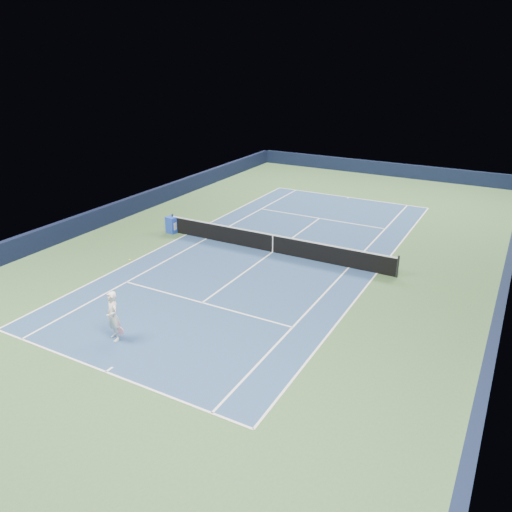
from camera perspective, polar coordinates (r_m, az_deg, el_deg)
The scene contains 19 objects.
ground at distance 25.79m, azimuth 1.92°, elevation 0.45°, with size 40.00×40.00×0.00m, color #36562F.
wall_far at distance 43.53m, azimuth 14.07°, elevation 9.69°, with size 22.00×0.35×1.10m, color black.
wall_right at distance 23.21m, azimuth 26.51°, elevation -3.17°, with size 0.35×40.00×1.10m, color black.
wall_left at distance 31.71m, azimuth -15.83°, elevation 4.89°, with size 0.35×40.00×1.10m, color black.
court_surface at distance 25.79m, azimuth 1.92°, elevation 0.45°, with size 10.97×23.77×0.01m, color navy.
baseline_far at distance 36.25m, azimuth 10.56°, elevation 6.62°, with size 10.97×0.08×0.00m, color white.
baseline_near at distance 17.29m, azimuth -16.79°, elevation -12.56°, with size 10.97×0.08×0.00m, color white.
sideline_doubles_right at distance 24.02m, azimuth 13.65°, elevation -1.91°, with size 0.08×23.77×0.00m, color white.
sideline_doubles_left at distance 28.52m, azimuth -7.95°, elevation 2.45°, with size 0.08×23.77×0.00m, color white.
sideline_singles_right at distance 24.36m, azimuth 10.57°, elevation -1.29°, with size 0.08×23.77×0.00m, color white.
sideline_singles_left at distance 27.76m, azimuth -5.67°, elevation 1.99°, with size 0.08×23.77×0.00m, color white.
service_line_far at distance 31.30m, azimuth 7.27°, elevation 4.30°, with size 8.23×0.08×0.00m, color white.
service_line_near at distance 20.80m, azimuth -6.17°, elevation -5.32°, with size 8.23×0.08×0.00m, color white.
center_service_line at distance 25.79m, azimuth 1.92°, elevation 0.46°, with size 0.08×12.80×0.00m, color white.
center_mark_far at distance 36.11m, azimuth 10.48°, elevation 6.56°, with size 0.08×0.30×0.00m, color white.
center_mark_near at distance 17.37m, azimuth -16.44°, elevation -12.33°, with size 0.08×0.30×0.00m, color white.
tennis_net at distance 25.61m, azimuth 1.93°, elevation 1.49°, with size 12.90×0.10×1.07m.
sponsor_cube at distance 28.83m, azimuth -9.57°, elevation 3.54°, with size 0.65×0.61×0.94m.
tennis_player at distance 18.49m, azimuth -16.02°, elevation -6.64°, with size 0.89×1.38×2.78m.
Camera 1 is at (10.78, -21.36, 9.64)m, focal length 35.00 mm.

